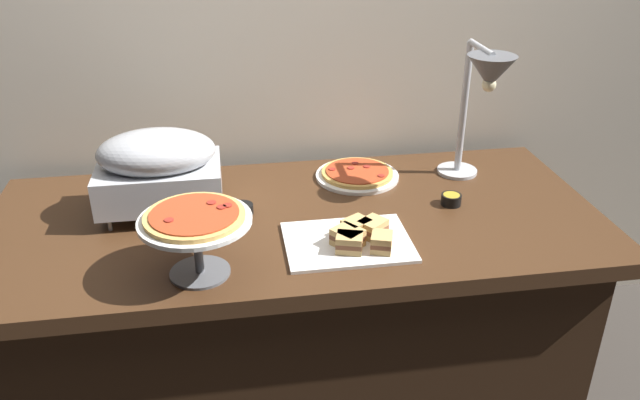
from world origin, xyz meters
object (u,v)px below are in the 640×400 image
at_px(sauce_cup_near, 242,209).
at_px(chafing_dish, 158,167).
at_px(pizza_plate_center, 195,224).
at_px(sauce_cup_far, 451,199).
at_px(heat_lamp, 485,84).
at_px(pizza_plate_front, 357,174).
at_px(sandwich_platter, 354,238).

bearing_deg(sauce_cup_near, chafing_dish, 166.43).
distance_m(pizza_plate_center, sauce_cup_far, 0.85).
xyz_separation_m(heat_lamp, pizza_plate_front, (-0.36, 0.16, -0.35)).
distance_m(sauce_cup_near, sauce_cup_far, 0.67).
bearing_deg(pizza_plate_center, sauce_cup_far, 19.30).
xyz_separation_m(chafing_dish, sauce_cup_far, (0.91, -0.10, -0.13)).
bearing_deg(pizza_plate_center, chafing_dish, 107.28).
height_order(pizza_plate_front, pizza_plate_center, pizza_plate_center).
relative_size(chafing_dish, sauce_cup_near, 5.30).
distance_m(pizza_plate_front, sandwich_platter, 0.46).
bearing_deg(sandwich_platter, sauce_cup_far, 28.85).
xyz_separation_m(sandwich_platter, sauce_cup_far, (0.36, 0.20, -0.00)).
distance_m(chafing_dish, sauce_cup_far, 0.92).
height_order(pizza_plate_center, sauce_cup_near, pizza_plate_center).
bearing_deg(sandwich_platter, pizza_plate_center, -169.52).
relative_size(heat_lamp, sauce_cup_near, 6.74).
xyz_separation_m(pizza_plate_center, sauce_cup_near, (0.13, 0.32, -0.13)).
bearing_deg(heat_lamp, chafing_dish, 179.35).
bearing_deg(sauce_cup_near, sauce_cup_far, -3.56).
bearing_deg(chafing_dish, pizza_plate_front, 12.64).
relative_size(heat_lamp, sauce_cup_far, 7.33).
height_order(pizza_plate_front, sauce_cup_far, sauce_cup_far).
bearing_deg(sauce_cup_far, sauce_cup_near, 176.44).
relative_size(pizza_plate_center, sandwich_platter, 0.81).
xyz_separation_m(sauce_cup_near, sauce_cup_far, (0.67, -0.04, 0.00)).
height_order(sandwich_platter, sauce_cup_near, sandwich_platter).
relative_size(pizza_plate_front, pizza_plate_center, 0.99).
distance_m(chafing_dish, sauce_cup_near, 0.28).
height_order(chafing_dish, pizza_plate_front, chafing_dish).
xyz_separation_m(heat_lamp, sauce_cup_far, (-0.11, -0.09, -0.35)).
xyz_separation_m(heat_lamp, sauce_cup_near, (-0.77, -0.05, -0.35)).
relative_size(sauce_cup_near, sauce_cup_far, 1.09).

